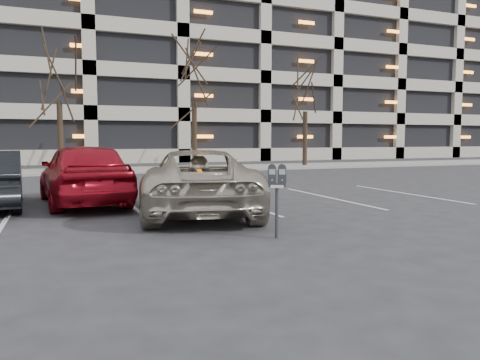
% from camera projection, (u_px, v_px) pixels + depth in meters
% --- Properties ---
extents(ground, '(140.00, 140.00, 0.00)m').
position_uv_depth(ground, '(218.00, 219.00, 9.95)').
color(ground, '#28282B').
rests_on(ground, ground).
extents(sidewalk, '(80.00, 4.00, 0.12)m').
position_uv_depth(sidewalk, '(122.00, 170.00, 24.80)').
color(sidewalk, gray).
rests_on(sidewalk, ground).
extents(stall_lines, '(16.90, 5.20, 0.00)m').
position_uv_depth(stall_lines, '(135.00, 208.00, 11.58)').
color(stall_lines, silver).
rests_on(stall_lines, ground).
extents(parking_garage, '(52.00, 20.00, 19.00)m').
position_uv_depth(parking_garage, '(224.00, 60.00, 44.89)').
color(parking_garage, black).
rests_on(parking_garage, ground).
extents(tree_b, '(3.49, 3.49, 7.94)m').
position_uv_depth(tree_b, '(58.00, 58.00, 23.23)').
color(tree_b, black).
rests_on(tree_b, ground).
extents(tree_c, '(3.64, 3.64, 8.28)m').
position_uv_depth(tree_c, '(194.00, 61.00, 25.73)').
color(tree_c, black).
rests_on(tree_c, ground).
extents(tree_d, '(3.31, 3.31, 7.53)m').
position_uv_depth(tree_d, '(306.00, 77.00, 28.30)').
color(tree_d, black).
rests_on(tree_d, ground).
extents(parking_meter, '(0.34, 0.24, 1.25)m').
position_uv_depth(parking_meter, '(277.00, 183.00, 7.97)').
color(parking_meter, black).
rests_on(parking_meter, ground).
extents(suv_silver, '(3.47, 5.65, 1.47)m').
position_uv_depth(suv_silver, '(198.00, 181.00, 10.75)').
color(suv_silver, '#B8AF9C').
rests_on(suv_silver, ground).
extents(car_red, '(2.38, 4.98, 1.64)m').
position_uv_depth(car_red, '(84.00, 173.00, 12.14)').
color(car_red, maroon).
rests_on(car_red, ground).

